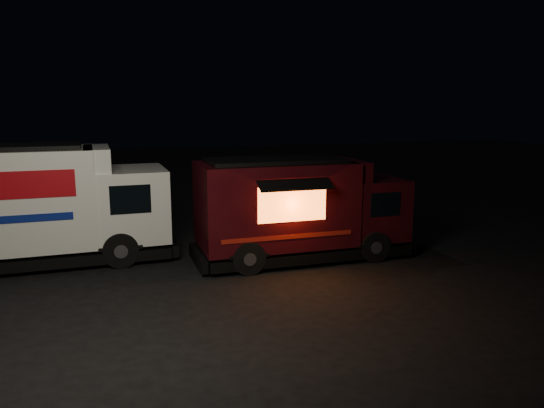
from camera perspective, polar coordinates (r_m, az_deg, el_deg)
The scene contains 3 objects.
ground at distance 12.71m, azimuth -6.13°, elevation -8.83°, with size 80.00×80.00×0.00m, color black.
white_truck at distance 15.35m, azimuth -23.94°, elevation -0.08°, with size 7.08×2.42×3.21m, color silver, non-canonical shape.
red_truck at distance 14.63m, azimuth 3.31°, elevation -0.45°, with size 6.04×2.22×2.81m, color #34090B, non-canonical shape.
Camera 1 is at (-2.07, -11.79, 4.27)m, focal length 35.00 mm.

